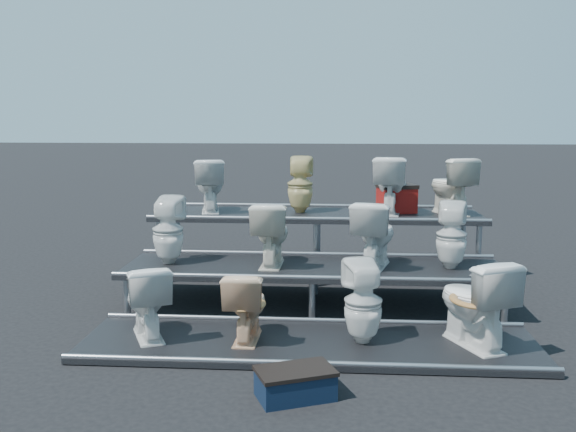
# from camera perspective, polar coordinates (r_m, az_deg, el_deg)

# --- Properties ---
(ground) EXTENTS (80.00, 80.00, 0.00)m
(ground) POSITION_cam_1_polar(r_m,az_deg,el_deg) (7.29, 2.28, -7.96)
(ground) COLOR black
(ground) RESTS_ON ground
(tier_front) EXTENTS (4.20, 1.20, 0.06)m
(tier_front) POSITION_cam_1_polar(r_m,az_deg,el_deg) (6.05, 1.86, -11.29)
(tier_front) COLOR black
(tier_front) RESTS_ON ground
(tier_mid) EXTENTS (4.20, 1.20, 0.46)m
(tier_mid) POSITION_cam_1_polar(r_m,az_deg,el_deg) (7.23, 2.29, -6.22)
(tier_mid) COLOR black
(tier_mid) RESTS_ON ground
(tier_back) EXTENTS (4.20, 1.20, 0.86)m
(tier_back) POSITION_cam_1_polar(r_m,az_deg,el_deg) (8.45, 2.59, -2.59)
(tier_back) COLOR black
(tier_back) RESTS_ON ground
(toilet_0) EXTENTS (0.65, 0.79, 0.71)m
(toilet_0) POSITION_cam_1_polar(r_m,az_deg,el_deg) (6.18, -12.45, -7.34)
(toilet_0) COLOR silver
(toilet_0) RESTS_ON tier_front
(toilet_1) EXTENTS (0.38, 0.65, 0.66)m
(toilet_1) POSITION_cam_1_polar(r_m,az_deg,el_deg) (5.99, -3.73, -7.90)
(toilet_1) COLOR #E3B388
(toilet_1) RESTS_ON tier_front
(toilet_2) EXTENTS (0.43, 0.43, 0.77)m
(toilet_2) POSITION_cam_1_polar(r_m,az_deg,el_deg) (5.92, 6.69, -7.57)
(toilet_2) COLOR silver
(toilet_2) RESTS_ON tier_front
(toilet_3) EXTENTS (0.74, 0.91, 0.81)m
(toilet_3) POSITION_cam_1_polar(r_m,az_deg,el_deg) (6.04, 16.22, -7.32)
(toilet_3) COLOR silver
(toilet_3) RESTS_ON tier_front
(toilet_4) EXTENTS (0.38, 0.38, 0.77)m
(toilet_4) POSITION_cam_1_polar(r_m,az_deg,el_deg) (7.33, -10.61, -1.24)
(toilet_4) COLOR silver
(toilet_4) RESTS_ON tier_mid
(toilet_5) EXTENTS (0.42, 0.71, 0.72)m
(toilet_5) POSITION_cam_1_polar(r_m,az_deg,el_deg) (7.13, -1.53, -1.58)
(toilet_5) COLOR silver
(toilet_5) RESTS_ON tier_mid
(toilet_6) EXTENTS (0.59, 0.81, 0.74)m
(toilet_6) POSITION_cam_1_polar(r_m,az_deg,el_deg) (7.11, 7.71, -1.59)
(toilet_6) COLOR silver
(toilet_6) RESTS_ON tier_mid
(toilet_7) EXTENTS (0.39, 0.40, 0.74)m
(toilet_7) POSITION_cam_1_polar(r_m,az_deg,el_deg) (7.21, 14.33, -1.66)
(toilet_7) COLOR silver
(toilet_7) RESTS_ON tier_mid
(toilet_8) EXTENTS (0.51, 0.75, 0.70)m
(toilet_8) POSITION_cam_1_polar(r_m,az_deg,el_deg) (8.48, -6.99, 2.73)
(toilet_8) COLOR silver
(toilet_8) RESTS_ON tier_back
(toilet_9) EXTENTS (0.35, 0.36, 0.73)m
(toilet_9) POSITION_cam_1_polar(r_m,az_deg,el_deg) (8.33, 1.10, 2.81)
(toilet_9) COLOR #D0BE7C
(toilet_9) RESTS_ON tier_back
(toilet_10) EXTENTS (0.54, 0.79, 0.74)m
(toilet_10) POSITION_cam_1_polar(r_m,az_deg,el_deg) (8.35, 9.14, 2.74)
(toilet_10) COLOR silver
(toilet_10) RESTS_ON tier_back
(toilet_11) EXTENTS (0.64, 0.81, 0.73)m
(toilet_11) POSITION_cam_1_polar(r_m,az_deg,el_deg) (8.45, 14.26, 2.61)
(toilet_11) COLOR silver
(toilet_11) RESTS_ON tier_back
(red_crate) EXTENTS (0.52, 0.46, 0.32)m
(red_crate) POSITION_cam_1_polar(r_m,az_deg,el_deg) (8.50, 9.63, 1.40)
(red_crate) COLOR maroon
(red_crate) RESTS_ON tier_back
(step_stool) EXTENTS (0.65, 0.53, 0.20)m
(step_stool) POSITION_cam_1_polar(r_m,az_deg,el_deg) (5.02, 0.65, -14.82)
(step_stool) COLOR black
(step_stool) RESTS_ON ground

